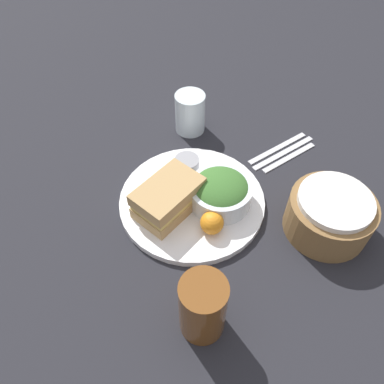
# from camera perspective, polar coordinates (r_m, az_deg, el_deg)

# --- Properties ---
(ground_plane) EXTENTS (4.00, 4.00, 0.00)m
(ground_plane) POSITION_cam_1_polar(r_m,az_deg,el_deg) (0.75, 0.00, -1.68)
(ground_plane) COLOR #232328
(plate) EXTENTS (0.29, 0.29, 0.01)m
(plate) POSITION_cam_1_polar(r_m,az_deg,el_deg) (0.74, 0.00, -1.34)
(plate) COLOR white
(plate) RESTS_ON ground_plane
(sandwich) EXTENTS (0.14, 0.10, 0.06)m
(sandwich) POSITION_cam_1_polar(r_m,az_deg,el_deg) (0.70, -3.65, -0.90)
(sandwich) COLOR tan
(sandwich) RESTS_ON plate
(salad_bowl) EXTENTS (0.12, 0.12, 0.06)m
(salad_bowl) POSITION_cam_1_polar(r_m,az_deg,el_deg) (0.72, 4.36, 0.09)
(salad_bowl) COLOR white
(salad_bowl) RESTS_ON plate
(dressing_cup) EXTENTS (0.05, 0.05, 0.04)m
(dressing_cup) POSITION_cam_1_polar(r_m,az_deg,el_deg) (0.77, -0.79, 4.00)
(dressing_cup) COLOR #99999E
(dressing_cup) RESTS_ON plate
(orange_wedge) EXTENTS (0.04, 0.04, 0.04)m
(orange_wedge) POSITION_cam_1_polar(r_m,az_deg,el_deg) (0.68, 3.06, -4.69)
(orange_wedge) COLOR orange
(orange_wedge) RESTS_ON plate
(drink_glass) EXTENTS (0.07, 0.07, 0.12)m
(drink_glass) POSITION_cam_1_polar(r_m,az_deg,el_deg) (0.57, 1.64, -17.18)
(drink_glass) COLOR brown
(drink_glass) RESTS_ON ground_plane
(bread_basket) EXTENTS (0.16, 0.16, 0.09)m
(bread_basket) POSITION_cam_1_polar(r_m,az_deg,el_deg) (0.73, 20.23, -3.21)
(bread_basket) COLOR olive
(bread_basket) RESTS_ON ground_plane
(fork) EXTENTS (0.17, 0.02, 0.01)m
(fork) POSITION_cam_1_polar(r_m,az_deg,el_deg) (0.88, 12.96, 6.56)
(fork) COLOR silver
(fork) RESTS_ON ground_plane
(knife) EXTENTS (0.18, 0.03, 0.01)m
(knife) POSITION_cam_1_polar(r_m,az_deg,el_deg) (0.87, 13.77, 5.87)
(knife) COLOR silver
(knife) RESTS_ON ground_plane
(spoon) EXTENTS (0.15, 0.02, 0.01)m
(spoon) POSITION_cam_1_polar(r_m,az_deg,el_deg) (0.86, 14.58, 5.16)
(spoon) COLOR silver
(spoon) RESTS_ON ground_plane
(water_glass) EXTENTS (0.07, 0.07, 0.09)m
(water_glass) POSITION_cam_1_polar(r_m,az_deg,el_deg) (0.88, -0.29, 11.96)
(water_glass) COLOR silver
(water_glass) RESTS_ON ground_plane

